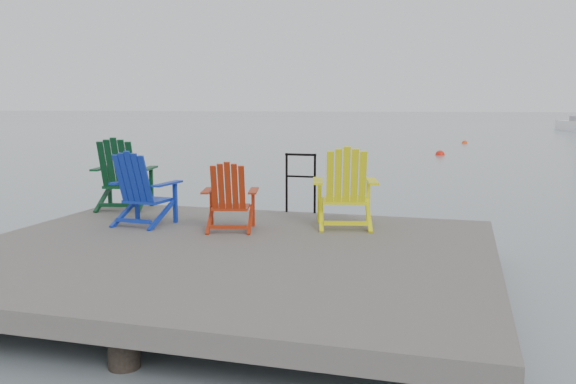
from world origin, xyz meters
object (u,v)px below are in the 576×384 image
(chair_yellow, at_px, (345,188))
(buoy_b, at_px, (465,143))
(chair_red, at_px, (230,196))
(buoy_a, at_px, (440,155))
(handrail, at_px, (301,177))
(chair_green, at_px, (122,174))
(chair_blue, at_px, (142,189))

(chair_yellow, height_order, buoy_b, chair_yellow)
(chair_red, xyz_separation_m, buoy_a, (1.96, 19.61, -0.95))
(handrail, relative_size, chair_green, 0.82)
(chair_yellow, bearing_deg, chair_green, 159.10)
(chair_blue, distance_m, chair_yellow, 2.73)
(handrail, relative_size, buoy_a, 2.26)
(chair_green, bearing_deg, chair_red, -37.51)
(chair_red, height_order, buoy_a, chair_red)
(chair_blue, relative_size, buoy_b, 3.07)
(chair_blue, distance_m, chair_red, 1.27)
(handrail, relative_size, chair_blue, 0.91)
(buoy_a, distance_m, buoy_b, 8.78)
(chair_green, height_order, buoy_b, chair_green)
(chair_yellow, distance_m, buoy_a, 19.05)
(chair_blue, bearing_deg, buoy_a, 85.66)
(chair_blue, bearing_deg, handrail, 45.53)
(buoy_a, bearing_deg, handrail, -94.51)
(handrail, distance_m, buoy_a, 18.14)
(chair_green, distance_m, buoy_b, 27.77)
(chair_yellow, xyz_separation_m, buoy_b, (1.59, 27.73, -1.04))
(chair_green, relative_size, chair_yellow, 1.03)
(chair_red, bearing_deg, buoy_a, 69.30)
(handrail, height_order, buoy_a, handrail)
(chair_green, relative_size, buoy_b, 3.40)
(buoy_a, bearing_deg, buoy_b, 83.28)
(chair_red, distance_m, chair_yellow, 1.52)
(chair_red, bearing_deg, chair_blue, 164.50)
(chair_green, height_order, chair_red, chair_green)
(chair_red, relative_size, buoy_b, 2.75)
(chair_blue, bearing_deg, chair_red, 4.51)
(chair_green, bearing_deg, handrail, -1.52)
(chair_blue, relative_size, buoy_a, 2.49)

